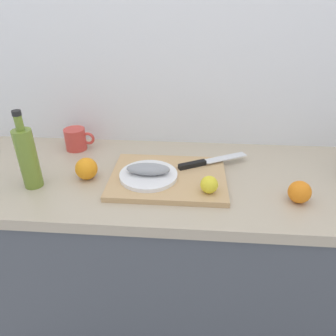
{
  "coord_description": "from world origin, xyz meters",
  "views": [
    {
      "loc": [
        0.07,
        -0.99,
        1.49
      ],
      "look_at": [
        -0.0,
        -0.03,
        0.95
      ],
      "focal_mm": 33.04,
      "sensor_mm": 36.0,
      "label": 1
    }
  ],
  "objects_px": {
    "fish_fillet": "(148,169)",
    "olive_oil_bottle": "(28,157)",
    "white_plate": "(148,175)",
    "chef_knife": "(205,162)",
    "coffee_mug_1": "(76,139)",
    "cutting_board": "(168,178)",
    "lemon_0": "(209,185)"
  },
  "relations": [
    {
      "from": "white_plate",
      "to": "olive_oil_bottle",
      "type": "distance_m",
      "value": 0.41
    },
    {
      "from": "white_plate",
      "to": "cutting_board",
      "type": "bearing_deg",
      "value": 14.7
    },
    {
      "from": "cutting_board",
      "to": "white_plate",
      "type": "distance_m",
      "value": 0.07
    },
    {
      "from": "chef_knife",
      "to": "olive_oil_bottle",
      "type": "bearing_deg",
      "value": 168.29
    },
    {
      "from": "coffee_mug_1",
      "to": "fish_fillet",
      "type": "bearing_deg",
      "value": -35.37
    },
    {
      "from": "chef_knife",
      "to": "olive_oil_bottle",
      "type": "xyz_separation_m",
      "value": [
        -0.6,
        -0.17,
        0.08
      ]
    },
    {
      "from": "chef_knife",
      "to": "coffee_mug_1",
      "type": "bearing_deg",
      "value": 139.25
    },
    {
      "from": "cutting_board",
      "to": "lemon_0",
      "type": "distance_m",
      "value": 0.18
    },
    {
      "from": "white_plate",
      "to": "coffee_mug_1",
      "type": "xyz_separation_m",
      "value": [
        -0.35,
        0.25,
        0.02
      ]
    },
    {
      "from": "chef_knife",
      "to": "lemon_0",
      "type": "distance_m",
      "value": 0.19
    },
    {
      "from": "white_plate",
      "to": "chef_knife",
      "type": "height_order",
      "value": "chef_knife"
    },
    {
      "from": "white_plate",
      "to": "lemon_0",
      "type": "relative_size",
      "value": 3.54
    },
    {
      "from": "coffee_mug_1",
      "to": "lemon_0",
      "type": "bearing_deg",
      "value": -30.3
    },
    {
      "from": "cutting_board",
      "to": "coffee_mug_1",
      "type": "bearing_deg",
      "value": 151.23
    },
    {
      "from": "olive_oil_bottle",
      "to": "fish_fillet",
      "type": "bearing_deg",
      "value": 7.64
    },
    {
      "from": "white_plate",
      "to": "chef_knife",
      "type": "bearing_deg",
      "value": 28.86
    },
    {
      "from": "coffee_mug_1",
      "to": "chef_knife",
      "type": "bearing_deg",
      "value": -13.71
    },
    {
      "from": "fish_fillet",
      "to": "chef_knife",
      "type": "bearing_deg",
      "value": 28.86
    },
    {
      "from": "fish_fillet",
      "to": "lemon_0",
      "type": "distance_m",
      "value": 0.23
    },
    {
      "from": "fish_fillet",
      "to": "chef_knife",
      "type": "relative_size",
      "value": 0.57
    },
    {
      "from": "lemon_0",
      "to": "coffee_mug_1",
      "type": "height_order",
      "value": "coffee_mug_1"
    },
    {
      "from": "white_plate",
      "to": "lemon_0",
      "type": "xyz_separation_m",
      "value": [
        0.21,
        -0.08,
        0.02
      ]
    },
    {
      "from": "fish_fillet",
      "to": "lemon_0",
      "type": "height_order",
      "value": "lemon_0"
    },
    {
      "from": "fish_fillet",
      "to": "olive_oil_bottle",
      "type": "bearing_deg",
      "value": -172.36
    },
    {
      "from": "cutting_board",
      "to": "fish_fillet",
      "type": "xyz_separation_m",
      "value": [
        -0.07,
        -0.02,
        0.04
      ]
    },
    {
      "from": "olive_oil_bottle",
      "to": "white_plate",
      "type": "bearing_deg",
      "value": 7.64
    },
    {
      "from": "fish_fillet",
      "to": "chef_knife",
      "type": "distance_m",
      "value": 0.23
    },
    {
      "from": "white_plate",
      "to": "fish_fillet",
      "type": "distance_m",
      "value": 0.03
    },
    {
      "from": "white_plate",
      "to": "olive_oil_bottle",
      "type": "bearing_deg",
      "value": -172.36
    },
    {
      "from": "white_plate",
      "to": "coffee_mug_1",
      "type": "height_order",
      "value": "coffee_mug_1"
    },
    {
      "from": "cutting_board",
      "to": "white_plate",
      "type": "relative_size",
      "value": 2.0
    },
    {
      "from": "cutting_board",
      "to": "lemon_0",
      "type": "relative_size",
      "value": 7.08
    }
  ]
}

